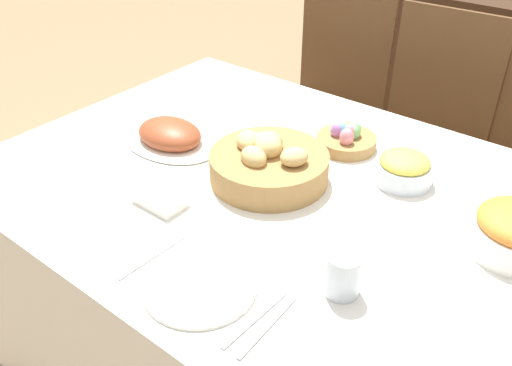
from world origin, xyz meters
name	(u,v)px	position (x,y,z in m)	size (l,w,h in m)	color
dining_table	(278,290)	(0.00, 0.00, 0.39)	(1.57, 1.13, 0.77)	silver
chair_far_left	(328,107)	(-0.41, 0.92, 0.53)	(0.44, 0.44, 1.01)	brown
chair_far_center	(424,137)	(0.04, 0.92, 0.53)	(0.43, 0.43, 1.01)	brown
sideboard	(446,68)	(-0.27, 1.94, 0.43)	(1.50, 0.44, 0.85)	#3D2616
bread_basket	(269,163)	(-0.04, 0.00, 0.82)	(0.31, 0.31, 0.12)	#9E7542
egg_basket	(347,138)	(0.03, 0.27, 0.80)	(0.17, 0.17, 0.08)	#9E7542
ham_platter	(170,135)	(-0.39, -0.03, 0.80)	(0.32, 0.22, 0.08)	white
pineapple_bowl	(404,168)	(0.24, 0.21, 0.81)	(0.15, 0.15, 0.08)	silver
dinner_plate	(200,285)	(0.10, -0.41, 0.78)	(0.24, 0.24, 0.01)	white
fork	(152,257)	(-0.05, -0.41, 0.77)	(0.02, 0.18, 0.00)	#B7B7BC
knife	(255,319)	(0.24, -0.41, 0.77)	(0.02, 0.18, 0.00)	#B7B7BC
spoon	(267,327)	(0.27, -0.41, 0.77)	(0.02, 0.18, 0.00)	#B7B7BC
drinking_cup	(343,274)	(0.33, -0.24, 0.82)	(0.07, 0.07, 0.10)	silver
butter_dish	(160,199)	(-0.18, -0.26, 0.79)	(0.13, 0.08, 0.03)	white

